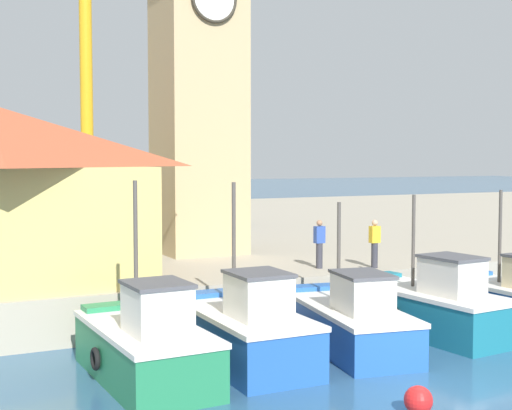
% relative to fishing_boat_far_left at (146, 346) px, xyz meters
% --- Properties ---
extents(ground_plane, '(300.00, 300.00, 0.00)m').
position_rel_fishing_boat_far_left_xyz_m(ground_plane, '(5.54, -3.77, -0.81)').
color(ground_plane, '#2D567A').
extents(quay_wharf, '(120.00, 40.00, 1.36)m').
position_rel_fishing_boat_far_left_xyz_m(quay_wharf, '(5.54, 23.58, -0.13)').
color(quay_wharf, '#A89E89').
rests_on(quay_wharf, ground).
extents(fishing_boat_far_left, '(2.26, 4.78, 4.51)m').
position_rel_fishing_boat_far_left_xyz_m(fishing_boat_far_left, '(0.00, 0.00, 0.00)').
color(fishing_boat_far_left, '#237A4C').
rests_on(fishing_boat_far_left, ground).
extents(fishing_boat_left_outer, '(2.20, 4.80, 4.42)m').
position_rel_fishing_boat_far_left_xyz_m(fishing_boat_left_outer, '(2.59, 0.27, 0.01)').
color(fishing_boat_left_outer, '#2356A8').
rests_on(fishing_boat_left_outer, ground).
extents(fishing_boat_left_inner, '(2.82, 5.43, 3.83)m').
position_rel_fishing_boat_far_left_xyz_m(fishing_boat_left_inner, '(5.65, 0.30, -0.07)').
color(fishing_boat_left_inner, '#2356A8').
rests_on(fishing_boat_left_inner, ground).
extents(fishing_boat_mid_left, '(2.44, 5.27, 3.96)m').
position_rel_fishing_boat_far_left_xyz_m(fishing_boat_mid_left, '(8.60, 0.57, -0.00)').
color(fishing_boat_mid_left, '#196B7F').
rests_on(fishing_boat_mid_left, ground).
extents(clock_tower, '(3.54, 3.54, 15.64)m').
position_rel_fishing_boat_far_left_xyz_m(clock_tower, '(5.51, 10.57, 7.98)').
color(clock_tower, tan).
rests_on(clock_tower, quay_wharf).
extents(port_crane_near, '(3.39, 10.77, 19.47)m').
position_rel_fishing_boat_far_left_xyz_m(port_crane_near, '(2.74, 17.19, 8.42)').
color(port_crane_near, '#976E11').
rests_on(port_crane_near, quay_wharf).
extents(port_crane_far, '(2.53, 10.26, 22.83)m').
position_rel_fishing_boat_far_left_xyz_m(port_crane_far, '(10.58, 20.78, 9.07)').
color(port_crane_far, navy).
rests_on(port_crane_far, quay_wharf).
extents(mooring_buoy, '(0.57, 0.57, 0.57)m').
position_rel_fishing_boat_far_left_xyz_m(mooring_buoy, '(4.13, -4.41, -0.53)').
color(mooring_buoy, red).
rests_on(mooring_buoy, ground).
extents(dock_worker_near_tower, '(0.34, 0.22, 1.62)m').
position_rel_fishing_boat_far_left_xyz_m(dock_worker_near_tower, '(7.59, 4.97, 1.39)').
color(dock_worker_near_tower, '#33333D').
rests_on(dock_worker_near_tower, quay_wharf).
extents(dock_worker_along_quay, '(0.34, 0.22, 1.62)m').
position_rel_fishing_boat_far_left_xyz_m(dock_worker_along_quay, '(9.29, 4.22, 1.39)').
color(dock_worker_along_quay, '#33333D').
rests_on(dock_worker_along_quay, quay_wharf).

